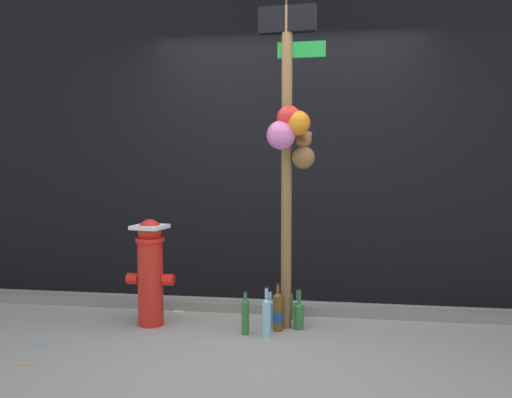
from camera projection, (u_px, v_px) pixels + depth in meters
name	position (u px, v px, depth m)	size (l,w,h in m)	color
ground_plane	(268.00, 349.00, 3.77)	(14.00, 14.00, 0.00)	#9E9B93
building_wall	(287.00, 97.00, 5.03)	(10.00, 0.20, 3.84)	black
curb_strip	(281.00, 309.00, 4.64)	(8.00, 0.12, 0.08)	gray
memorial_post	(290.00, 116.00, 4.08)	(0.52, 0.34, 2.66)	olive
fire_hydrant	(150.00, 270.00, 4.29)	(0.38, 0.28, 0.86)	red
bottle_0	(270.00, 311.00, 4.28)	(0.07, 0.07, 0.30)	#93CCE0
bottle_1	(245.00, 315.00, 4.08)	(0.06, 0.06, 0.34)	#337038
bottle_2	(299.00, 314.00, 4.21)	(0.08, 0.08, 0.33)	#337038
bottle_3	(298.00, 311.00, 4.32)	(0.07, 0.07, 0.28)	#B2DBEA
bottle_4	(289.00, 304.00, 4.47)	(0.07, 0.07, 0.33)	#337038
bottle_5	(266.00, 317.00, 4.01)	(0.07, 0.07, 0.39)	#93CCE0
bottle_6	(278.00, 312.00, 4.17)	(0.08, 0.08, 0.38)	brown
litter_0	(42.00, 346.00, 3.83)	(0.08, 0.10, 0.01)	#8C99B2
litter_1	(484.00, 323.00, 4.37)	(0.08, 0.09, 0.01)	tan
litter_2	(178.00, 311.00, 4.70)	(0.07, 0.09, 0.01)	silver
litter_3	(26.00, 363.00, 3.51)	(0.07, 0.12, 0.01)	tan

